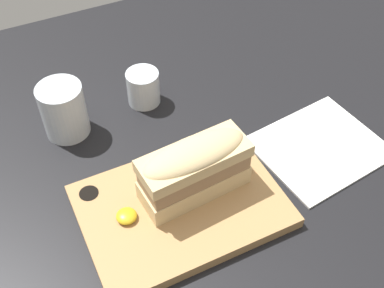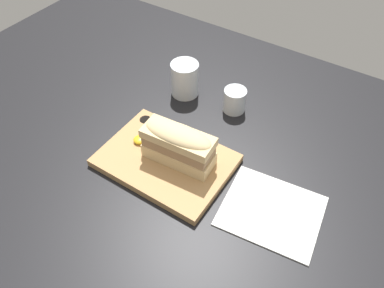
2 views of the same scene
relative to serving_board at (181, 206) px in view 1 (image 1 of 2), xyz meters
The scene contains 7 objects.
dining_table 8.08cm from the serving_board, ahead, with size 183.24×125.63×2.00cm.
serving_board is the anchor object (origin of this frame).
sandwich 7.11cm from the serving_board, 23.44° to the left, with size 17.23×7.79×9.92cm.
mustard_dollop 8.59cm from the serving_board, behind, with size 3.11×3.11×1.24cm.
water_glass 27.01cm from the serving_board, 113.72° to the left, with size 7.83×7.83×9.87cm.
wine_glass 26.39cm from the serving_board, 80.21° to the left, with size 6.13×6.13×6.60cm.
napkin 27.31cm from the serving_board, ahead, with size 22.67×20.00×0.40cm.
Camera 1 is at (-25.19, -39.00, 63.91)cm, focal length 45.00 mm.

